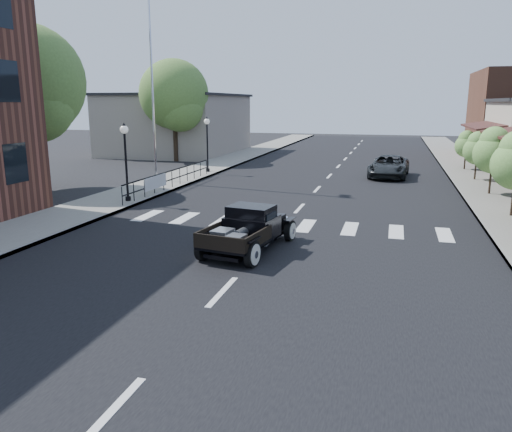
# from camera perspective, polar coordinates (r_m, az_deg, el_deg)

# --- Properties ---
(ground) EXTENTS (120.00, 120.00, 0.00)m
(ground) POSITION_cam_1_polar(r_m,az_deg,el_deg) (14.80, -0.02, -4.62)
(ground) COLOR black
(ground) RESTS_ON ground
(road) EXTENTS (14.00, 80.00, 0.02)m
(road) POSITION_cam_1_polar(r_m,az_deg,el_deg) (29.19, 7.88, 3.98)
(road) COLOR black
(road) RESTS_ON ground
(road_markings) EXTENTS (12.00, 60.00, 0.06)m
(road_markings) POSITION_cam_1_polar(r_m,az_deg,el_deg) (24.31, 6.29, 2.23)
(road_markings) COLOR silver
(road_markings) RESTS_ON ground
(sidewalk_left) EXTENTS (3.00, 80.00, 0.15)m
(sidewalk_left) POSITION_cam_1_polar(r_m,az_deg,el_deg) (31.43, -7.70, 4.73)
(sidewalk_left) COLOR gray
(sidewalk_left) RESTS_ON ground
(sidewalk_right) EXTENTS (3.00, 80.00, 0.15)m
(sidewalk_right) POSITION_cam_1_polar(r_m,az_deg,el_deg) (29.32, 24.60, 3.10)
(sidewalk_right) COLOR gray
(sidewalk_right) RESTS_ON ground
(low_building_left) EXTENTS (10.00, 12.00, 5.00)m
(low_building_left) POSITION_cam_1_polar(r_m,az_deg,el_deg) (45.68, -8.95, 10.24)
(low_building_left) COLOR gray
(low_building_left) RESTS_ON ground
(railing) EXTENTS (0.08, 10.00, 1.00)m
(railing) POSITION_cam_1_polar(r_m,az_deg,el_deg) (26.34, -9.59, 4.38)
(railing) COLOR black
(railing) RESTS_ON sidewalk_left
(banner) EXTENTS (0.04, 2.20, 0.60)m
(banner) POSITION_cam_1_polar(r_m,az_deg,el_deg) (24.56, -11.36, 3.24)
(banner) COLOR silver
(banner) RESTS_ON sidewalk_left
(lamp_post_b) EXTENTS (0.36, 0.36, 3.45)m
(lamp_post_b) POSITION_cam_1_polar(r_m,az_deg,el_deg) (22.81, -14.63, 5.96)
(lamp_post_b) COLOR black
(lamp_post_b) RESTS_ON sidewalk_left
(lamp_post_c) EXTENTS (0.36, 0.36, 3.45)m
(lamp_post_c) POSITION_cam_1_polar(r_m,az_deg,el_deg) (31.81, -5.58, 8.15)
(lamp_post_c) COLOR black
(lamp_post_c) RESTS_ON sidewalk_left
(flagpole) EXTENTS (0.12, 0.12, 12.54)m
(flagpole) POSITION_cam_1_polar(r_m,az_deg,el_deg) (28.77, -11.87, 16.52)
(flagpole) COLOR silver
(flagpole) RESTS_ON sidewalk_left
(big_tree_near) EXTENTS (5.65, 5.65, 8.30)m
(big_tree_near) POSITION_cam_1_polar(r_m,az_deg,el_deg) (27.97, -24.46, 11.12)
(big_tree_near) COLOR #4D7231
(big_tree_near) RESTS_ON ground
(big_tree_far) EXTENTS (5.22, 5.22, 7.67)m
(big_tree_far) POSITION_cam_1_polar(r_m,az_deg,el_deg) (39.15, -9.29, 11.78)
(big_tree_far) COLOR #4D7231
(big_tree_far) RESTS_ON ground
(small_tree_c) EXTENTS (1.85, 1.85, 3.08)m
(small_tree_c) POSITION_cam_1_polar(r_m,az_deg,el_deg) (26.40, 25.39, 5.63)
(small_tree_c) COLOR #59873E
(small_tree_c) RESTS_ON sidewalk_right
(small_tree_d) EXTENTS (1.57, 1.57, 2.62)m
(small_tree_d) POSITION_cam_1_polar(r_m,az_deg,el_deg) (31.11, 23.91, 6.24)
(small_tree_d) COLOR #59873E
(small_tree_d) RESTS_ON sidewalk_right
(small_tree_e) EXTENTS (1.46, 1.46, 2.43)m
(small_tree_e) POSITION_cam_1_polar(r_m,az_deg,el_deg) (35.77, 22.86, 6.90)
(small_tree_e) COLOR #59873E
(small_tree_e) RESTS_ON sidewalk_right
(hotrod_pickup) EXTENTS (2.53, 4.32, 1.41)m
(hotrod_pickup) POSITION_cam_1_polar(r_m,az_deg,el_deg) (15.15, -0.83, -1.43)
(hotrod_pickup) COLOR black
(hotrod_pickup) RESTS_ON ground
(second_car) EXTENTS (2.51, 4.86, 1.31)m
(second_car) POSITION_cam_1_polar(r_m,az_deg,el_deg) (31.39, 14.95, 5.48)
(second_car) COLOR black
(second_car) RESTS_ON ground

